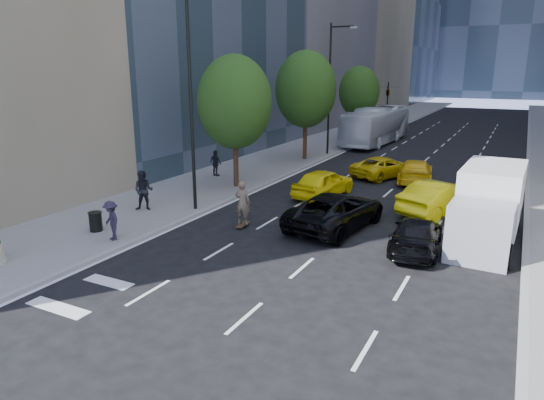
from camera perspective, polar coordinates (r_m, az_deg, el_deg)
The scene contains 21 objects.
ground at distance 17.68m, azimuth 0.57°, elevation -7.41°, with size 160.00×160.00×0.00m, color black.
sidewalk_left at distance 47.96m, azimuth 7.16°, elevation 7.03°, with size 6.00×120.00×0.15m, color slate.
lamp_near at distance 23.08m, azimuth -9.22°, elevation 12.56°, with size 2.13×0.22×10.00m.
lamp_far at distance 39.06m, azimuth 7.03°, elevation 13.65°, with size 2.13×0.22×10.00m.
tree_near at distance 27.76m, azimuth -4.42°, elevation 11.38°, with size 4.20×4.20×7.46m.
tree_mid at distance 36.62m, azimuth 4.00°, elevation 12.85°, with size 4.50×4.50×7.99m.
tree_far at distance 48.85m, azimuth 10.21°, elevation 12.42°, with size 3.90×3.90×6.92m.
traffic_signal at distance 56.34m, azimuth 13.47°, elevation 12.19°, with size 2.48×0.53×5.20m.
skateboarder at distance 21.31m, azimuth -3.48°, elevation -0.66°, with size 0.72×0.47×1.97m, color brown.
black_sedan_lincoln at distance 21.41m, azimuth 7.56°, elevation -1.25°, with size 2.60×5.65×1.57m, color black.
black_sedan_mercedes at distance 19.46m, azimuth 16.64°, elevation -3.93°, with size 1.79×4.39×1.27m, color black.
taxi_a at distance 26.66m, azimuth 6.08°, elevation 2.03°, with size 1.80×4.48×1.53m, color yellow.
taxi_b at distance 24.69m, azimuth 19.17°, elevation 0.30°, with size 1.72×4.92×1.62m, color yellow.
taxi_c at distance 32.13m, azimuth 13.03°, elevation 3.80°, with size 2.20×4.77×1.33m, color #DBB70B.
taxi_d at distance 31.20m, azimuth 16.52°, elevation 3.29°, with size 1.96×4.82×1.40m, color yellow.
city_bus at distance 46.64m, azimuth 12.19°, elevation 8.56°, with size 2.82×12.06×3.36m, color white.
box_truck at distance 21.22m, azimuth 24.13°, elevation -0.55°, with size 2.53×6.35×2.99m.
pedestrian_a at distance 24.13m, azimuth -14.86°, elevation 1.07°, with size 0.94×0.73×1.94m, color black.
pedestrian_b at distance 31.13m, azimuth -6.63°, elevation 4.33°, with size 0.98×0.41×1.66m, color black.
pedestrian_c at distance 20.33m, azimuth -18.39°, elevation -2.31°, with size 1.04×0.60×1.61m, color #271F2E.
trash_can at distance 21.78m, azimuth -20.04°, elevation -2.44°, with size 0.53×0.53×0.79m, color black.
Camera 1 is at (7.33, -14.58, 6.80)m, focal length 32.00 mm.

